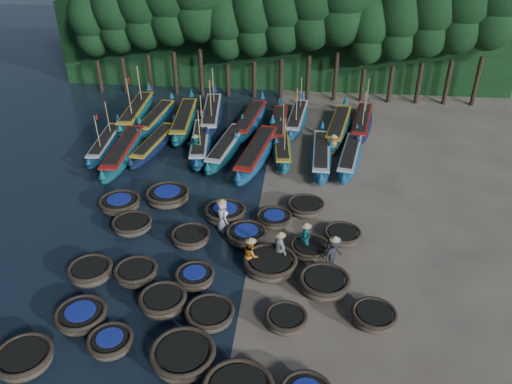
# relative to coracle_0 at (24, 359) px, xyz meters

# --- Properties ---
(ground) EXTENTS (120.00, 120.00, 0.00)m
(ground) POSITION_rel_coracle_0_xyz_m (7.45, 9.88, -0.42)
(ground) COLOR gray
(ground) RESTS_ON ground
(foliage_wall) EXTENTS (40.00, 3.00, 10.00)m
(foliage_wall) POSITION_rel_coracle_0_xyz_m (7.45, 33.38, 4.58)
(foliage_wall) COLOR black
(foliage_wall) RESTS_ON ground
(coracle_0) EXTENTS (2.25, 2.25, 0.74)m
(coracle_0) POSITION_rel_coracle_0_xyz_m (0.00, 0.00, 0.00)
(coracle_0) COLOR brown
(coracle_0) RESTS_ON ground
(coracle_1) EXTENTS (1.99, 1.99, 0.67)m
(coracle_1) POSITION_rel_coracle_0_xyz_m (2.86, 1.11, -0.03)
(coracle_1) COLOR brown
(coracle_1) RESTS_ON ground
(coracle_2) EXTENTS (2.98, 2.98, 0.84)m
(coracle_2) POSITION_rel_coracle_0_xyz_m (5.78, 0.67, 0.06)
(coracle_2) COLOR brown
(coracle_2) RESTS_ON ground
(coracle_5) EXTENTS (2.44, 2.44, 0.72)m
(coracle_5) POSITION_rel_coracle_0_xyz_m (1.20, 2.30, -0.01)
(coracle_5) COLOR brown
(coracle_5) RESTS_ON ground
(coracle_6) EXTENTS (2.03, 2.03, 0.81)m
(coracle_6) POSITION_rel_coracle_0_xyz_m (4.28, 3.42, 0.05)
(coracle_6) COLOR brown
(coracle_6) RESTS_ON ground
(coracle_7) EXTENTS (2.24, 2.24, 0.70)m
(coracle_7) POSITION_rel_coracle_0_xyz_m (6.35, 2.96, -0.02)
(coracle_7) COLOR brown
(coracle_7) RESTS_ON ground
(coracle_8) EXTENTS (2.10, 2.10, 0.70)m
(coracle_8) POSITION_rel_coracle_0_xyz_m (9.45, 2.98, -0.02)
(coracle_8) COLOR brown
(coracle_8) RESTS_ON ground
(coracle_9) EXTENTS (2.07, 2.07, 0.69)m
(coracle_9) POSITION_rel_coracle_0_xyz_m (12.97, 3.53, -0.02)
(coracle_9) COLOR brown
(coracle_9) RESTS_ON ground
(coracle_10) EXTENTS (2.27, 2.27, 0.80)m
(coracle_10) POSITION_rel_coracle_0_xyz_m (0.52, 4.97, 0.04)
(coracle_10) COLOR brown
(coracle_10) RESTS_ON ground
(coracle_11) EXTENTS (2.10, 2.10, 0.76)m
(coracle_11) POSITION_rel_coracle_0_xyz_m (2.59, 5.12, 0.01)
(coracle_11) COLOR brown
(coracle_11) RESTS_ON ground
(coracle_12) EXTENTS (1.84, 1.84, 0.71)m
(coracle_12) POSITION_rel_coracle_0_xyz_m (5.27, 5.14, -0.01)
(coracle_12) COLOR brown
(coracle_12) RESTS_ON ground
(coracle_13) EXTENTS (2.51, 2.51, 0.83)m
(coracle_13) POSITION_rel_coracle_0_xyz_m (8.54, 6.34, 0.06)
(coracle_13) COLOR brown
(coracle_13) RESTS_ON ground
(coracle_14) EXTENTS (2.27, 2.27, 0.82)m
(coracle_14) POSITION_rel_coracle_0_xyz_m (10.99, 5.27, 0.05)
(coracle_14) COLOR brown
(coracle_14) RESTS_ON ground
(coracle_15) EXTENTS (2.54, 2.54, 0.68)m
(coracle_15) POSITION_rel_coracle_0_xyz_m (1.15, 8.92, -0.03)
(coracle_15) COLOR brown
(coracle_15) RESTS_ON ground
(coracle_16) EXTENTS (2.37, 2.37, 0.68)m
(coracle_16) POSITION_rel_coracle_0_xyz_m (4.41, 8.15, -0.03)
(coracle_16) COLOR brown
(coracle_16) RESTS_ON ground
(coracle_17) EXTENTS (2.08, 2.08, 0.73)m
(coracle_17) POSITION_rel_coracle_0_xyz_m (7.15, 8.59, 0.00)
(coracle_17) COLOR brown
(coracle_17) RESTS_ON ground
(coracle_18) EXTENTS (2.29, 2.29, 0.67)m
(coracle_18) POSITION_rel_coracle_0_xyz_m (10.34, 7.85, -0.04)
(coracle_18) COLOR brown
(coracle_18) RESTS_ON ground
(coracle_19) EXTENTS (2.00, 2.00, 0.66)m
(coracle_19) POSITION_rel_coracle_0_xyz_m (11.96, 9.13, -0.04)
(coracle_19) COLOR brown
(coracle_19) RESTS_ON ground
(coracle_20) EXTENTS (2.28, 2.28, 0.75)m
(coracle_20) POSITION_rel_coracle_0_xyz_m (-0.16, 10.80, 0.01)
(coracle_20) COLOR brown
(coracle_20) RESTS_ON ground
(coracle_21) EXTENTS (2.84, 2.84, 0.83)m
(coracle_21) POSITION_rel_coracle_0_xyz_m (2.29, 11.80, 0.06)
(coracle_21) COLOR brown
(coracle_21) RESTS_ON ground
(coracle_22) EXTENTS (2.54, 2.54, 0.81)m
(coracle_22) POSITION_rel_coracle_0_xyz_m (5.80, 10.39, 0.05)
(coracle_22) COLOR brown
(coracle_22) RESTS_ON ground
(coracle_23) EXTENTS (1.98, 1.98, 0.63)m
(coracle_23) POSITION_rel_coracle_0_xyz_m (8.44, 10.30, -0.06)
(coracle_23) COLOR brown
(coracle_23) RESTS_ON ground
(coracle_24) EXTENTS (2.44, 2.44, 0.70)m
(coracle_24) POSITION_rel_coracle_0_xyz_m (10.08, 11.60, -0.02)
(coracle_24) COLOR brown
(coracle_24) RESTS_ON ground
(long_boat_0) EXTENTS (1.88, 7.39, 3.15)m
(long_boat_0) POSITION_rel_coracle_0_xyz_m (-3.74, 18.13, 0.08)
(long_boat_0) COLOR navy
(long_boat_0) RESTS_ON ground
(long_boat_1) EXTENTS (1.94, 8.83, 1.56)m
(long_boat_1) POSITION_rel_coracle_0_xyz_m (-2.03, 16.94, 0.17)
(long_boat_1) COLOR #0F5357
(long_boat_1) RESTS_ON ground
(long_boat_2) EXTENTS (2.27, 7.58, 1.34)m
(long_boat_2) POSITION_rel_coracle_0_xyz_m (-0.36, 18.42, 0.09)
(long_boat_2) COLOR #0E1A34
(long_boat_2) RESTS_ON ground
(long_boat_3) EXTENTS (2.60, 8.25, 3.54)m
(long_boat_3) POSITION_rel_coracle_0_xyz_m (2.72, 18.90, 0.14)
(long_boat_3) COLOR navy
(long_boat_3) RESTS_ON ground
(long_boat_4) EXTENTS (2.56, 8.13, 1.45)m
(long_boat_4) POSITION_rel_coracle_0_xyz_m (4.62, 18.41, 0.13)
(long_boat_4) COLOR #0F5357
(long_boat_4) RESTS_ON ground
(long_boat_5) EXTENTS (2.97, 9.11, 1.62)m
(long_boat_5) POSITION_rel_coracle_0_xyz_m (6.76, 17.65, 0.20)
(long_boat_5) COLOR navy
(long_boat_5) RESTS_ON ground
(long_boat_6) EXTENTS (2.00, 7.46, 3.18)m
(long_boat_6) POSITION_rel_coracle_0_xyz_m (8.34, 18.83, 0.08)
(long_boat_6) COLOR #0F5357
(long_boat_6) RESTS_ON ground
(long_boat_7) EXTENTS (1.57, 8.09, 1.42)m
(long_boat_7) POSITION_rel_coracle_0_xyz_m (10.95, 17.85, 0.12)
(long_boat_7) COLOR navy
(long_boat_7) RESTS_ON ground
(long_boat_8) EXTENTS (2.60, 7.60, 1.36)m
(long_boat_8) POSITION_rel_coracle_0_xyz_m (12.82, 17.91, 0.10)
(long_boat_8) COLOR navy
(long_boat_8) RESTS_ON ground
(long_boat_9) EXTENTS (2.08, 9.13, 3.88)m
(long_boat_9) POSITION_rel_coracle_0_xyz_m (-3.35, 23.79, 0.20)
(long_boat_9) COLOR #0F5357
(long_boat_9) RESTS_ON ground
(long_boat_10) EXTENTS (1.88, 7.84, 1.38)m
(long_boat_10) POSITION_rel_coracle_0_xyz_m (-1.51, 22.96, 0.11)
(long_boat_10) COLOR navy
(long_boat_10) RESTS_ON ground
(long_boat_11) EXTENTS (2.42, 9.13, 1.61)m
(long_boat_11) POSITION_rel_coracle_0_xyz_m (0.76, 22.59, 0.19)
(long_boat_11) COLOR #0F5357
(long_boat_11) RESTS_ON ground
(long_boat_12) EXTENTS (2.61, 9.10, 3.89)m
(long_boat_12) POSITION_rel_coracle_0_xyz_m (2.59, 23.91, 0.20)
(long_boat_12) COLOR #0E1A34
(long_boat_12) RESTS_ON ground
(long_boat_13) EXTENTS (2.57, 8.59, 1.52)m
(long_boat_13) POSITION_rel_coracle_0_xyz_m (5.67, 23.14, 0.16)
(long_boat_13) COLOR navy
(long_boat_13) RESTS_ON ground
(long_boat_14) EXTENTS (1.49, 8.03, 1.41)m
(long_boat_14) POSITION_rel_coracle_0_xyz_m (7.90, 22.52, 0.12)
(long_boat_14) COLOR navy
(long_boat_14) RESTS_ON ground
(long_boat_15) EXTENTS (2.11, 8.04, 3.43)m
(long_boat_15) POSITION_rel_coracle_0_xyz_m (9.16, 23.94, 0.12)
(long_boat_15) COLOR navy
(long_boat_15) RESTS_ON ground
(long_boat_16) EXTENTS (2.90, 8.60, 1.53)m
(long_boat_16) POSITION_rel_coracle_0_xyz_m (12.25, 22.58, 0.16)
(long_boat_16) COLOR #0F5357
(long_boat_16) RESTS_ON ground
(long_boat_17) EXTENTS (2.74, 8.31, 3.57)m
(long_boat_17) POSITION_rel_coracle_0_xyz_m (14.02, 23.56, 0.15)
(long_boat_17) COLOR #0E1A34
(long_boat_17) RESTS_ON ground
(fisherman_0) EXTENTS (0.97, 1.06, 2.01)m
(fisherman_0) POSITION_rel_coracle_0_xyz_m (5.81, 9.45, 0.54)
(fisherman_0) COLOR silver
(fisherman_0) RESTS_ON ground
(fisherman_1) EXTENTS (0.72, 0.72, 1.89)m
(fisherman_1) POSITION_rel_coracle_0_xyz_m (10.10, 7.94, 0.52)
(fisherman_1) COLOR #1A6F6E
(fisherman_1) RESTS_ON ground
(fisherman_2) EXTENTS (0.82, 0.96, 1.91)m
(fisherman_2) POSITION_rel_coracle_0_xyz_m (7.64, 6.46, 0.48)
(fisherman_2) COLOR orange
(fisherman_2) RESTS_ON ground
(fisherman_3) EXTENTS (1.27, 1.33, 2.01)m
(fisherman_3) POSITION_rel_coracle_0_xyz_m (11.41, 6.82, 0.52)
(fisherman_3) COLOR black
(fisherman_3) RESTS_ON ground
(fisherman_4) EXTENTS (0.92, 1.08, 1.94)m
(fisherman_4) POSITION_rel_coracle_0_xyz_m (8.94, 7.01, 0.51)
(fisherman_4) COLOR silver
(fisherman_4) RESTS_ON ground
(fisherman_5) EXTENTS (1.60, 0.97, 1.85)m
(fisherman_5) POSITION_rel_coracle_0_xyz_m (2.72, 17.61, 0.44)
(fisherman_5) COLOR #1A6F6E
(fisherman_5) RESTS_ON ground
(fisherman_6) EXTENTS (0.87, 0.79, 1.69)m
(fisherman_6) POSITION_rel_coracle_0_xyz_m (11.73, 18.89, 0.40)
(fisherman_6) COLOR orange
(fisherman_6) RESTS_ON ground
(tree_0) EXTENTS (3.68, 3.68, 8.68)m
(tree_0) POSITION_rel_coracle_0_xyz_m (-8.55, 29.88, 5.55)
(tree_0) COLOR black
(tree_0) RESTS_ON ground
(tree_1) EXTENTS (4.09, 4.09, 9.65)m
(tree_1) POSITION_rel_coracle_0_xyz_m (-6.25, 29.88, 6.23)
(tree_1) COLOR black
(tree_1) RESTS_ON ground
(tree_2) EXTENTS (4.51, 4.51, 10.63)m
(tree_2) POSITION_rel_coracle_0_xyz_m (-3.95, 29.88, 6.90)
(tree_2) COLOR black
(tree_2) RESTS_ON ground
(tree_5) EXTENTS (3.68, 3.68, 8.68)m
(tree_5) POSITION_rel_coracle_0_xyz_m (2.95, 29.88, 5.55)
(tree_5) COLOR black
(tree_5) RESTS_ON ground
(tree_6) EXTENTS (4.09, 4.09, 9.65)m
(tree_6) POSITION_rel_coracle_0_xyz_m (5.25, 29.88, 6.23)
(tree_6) COLOR black
(tree_6) RESTS_ON ground
(tree_7) EXTENTS (4.51, 4.51, 10.63)m
(tree_7) POSITION_rel_coracle_0_xyz_m (7.55, 29.88, 6.90)
(tree_7) COLOR black
(tree_7) RESTS_ON ground
(tree_8) EXTENTS (4.92, 4.92, 11.60)m
(tree_8) POSITION_rel_coracle_0_xyz_m (9.85, 29.88, 7.58)
(tree_8) COLOR black
(tree_8) RESTS_ON ground
(tree_10) EXTENTS (3.68, 3.68, 8.68)m
(tree_10) POSITION_rel_coracle_0_xyz_m (14.45, 29.88, 5.55)
(tree_10) COLOR black
(tree_10) RESTS_ON ground
(tree_11) EXTENTS (4.09, 4.09, 9.65)m
(tree_11) POSITION_rel_coracle_0_xyz_m (16.75, 29.88, 6.23)
(tree_11) COLOR black
(tree_11) RESTS_ON ground
(tree_12) EXTENTS (4.51, 4.51, 10.63)m
(tree_12) POSITION_rel_coracle_0_xyz_m (19.05, 29.88, 6.90)
(tree_12) COLOR black
(tree_12) RESTS_ON ground
(tree_13) EXTENTS (4.92, 4.92, 11.60)m
(tree_13) POSITION_rel_coracle_0_xyz_m (21.35, 29.88, 7.58)
(tree_13) COLOR black
(tree_13) RESTS_ON ground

